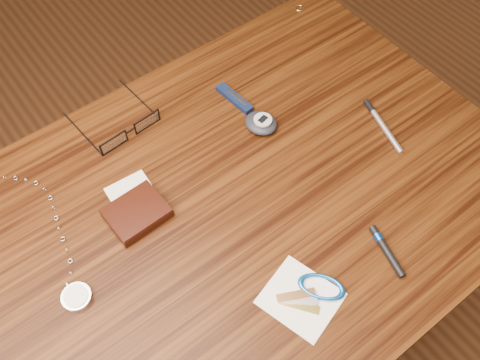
{
  "coord_description": "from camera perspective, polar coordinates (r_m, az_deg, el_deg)",
  "views": [
    {
      "loc": [
        -0.28,
        -0.38,
        1.53
      ],
      "look_at": [
        0.03,
        0.03,
        0.76
      ],
      "focal_mm": 40.0,
      "sensor_mm": 36.0,
      "label": 1
    }
  ],
  "objects": [
    {
      "name": "pocket_watch",
      "position": [
        0.87,
        -17.39,
        -11.09
      ],
      "size": [
        0.11,
        0.36,
        0.01
      ],
      "color": "silver",
      "rests_on": "desk"
    },
    {
      "name": "black_blue_pen",
      "position": [
        0.89,
        15.29,
        -7.14
      ],
      "size": [
        0.04,
        0.09,
        0.01
      ],
      "color": "black",
      "rests_on": "desk"
    },
    {
      "name": "gold_ring",
      "position": [
        1.25,
        6.36,
        17.76
      ],
      "size": [
        0.02,
        0.02,
        0.0
      ],
      "primitive_type": "torus",
      "rotation": [
        0.0,
        0.0,
        0.11
      ],
      "color": "tan",
      "rests_on": "desk"
    },
    {
      "name": "pedometer",
      "position": [
        1.0,
        2.26,
        6.11
      ],
      "size": [
        0.07,
        0.07,
        0.03
      ],
      "color": "black",
      "rests_on": "desk"
    },
    {
      "name": "desk",
      "position": [
        1.0,
        -0.43,
        -5.38
      ],
      "size": [
        1.0,
        0.7,
        0.75
      ],
      "color": "#371B08",
      "rests_on": "ground"
    },
    {
      "name": "notepad_keys",
      "position": [
        0.84,
        7.65,
        -11.79
      ],
      "size": [
        0.14,
        0.13,
        0.01
      ],
      "color": "white",
      "rests_on": "desk"
    },
    {
      "name": "pocket_knife",
      "position": [
        1.05,
        -0.59,
        8.7
      ],
      "size": [
        0.03,
        0.09,
        0.01
      ],
      "color": "black",
      "rests_on": "desk"
    },
    {
      "name": "wallet_and_card",
      "position": [
        0.91,
        -10.96,
        -3.39
      ],
      "size": [
        0.1,
        0.12,
        0.02
      ],
      "color": "black",
      "rests_on": "desk"
    },
    {
      "name": "ground",
      "position": [
        1.6,
        -0.28,
        -16.33
      ],
      "size": [
        3.8,
        3.8,
        0.0
      ],
      "primitive_type": "plane",
      "color": "#472814",
      "rests_on": "ground"
    },
    {
      "name": "eyeglasses",
      "position": [
        1.01,
        -11.83,
        5.23
      ],
      "size": [
        0.14,
        0.14,
        0.03
      ],
      "color": "black",
      "rests_on": "desk"
    },
    {
      "name": "silver_pen",
      "position": [
        1.04,
        14.71,
        6.03
      ],
      "size": [
        0.05,
        0.13,
        0.01
      ],
      "color": "silver",
      "rests_on": "desk"
    }
  ]
}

